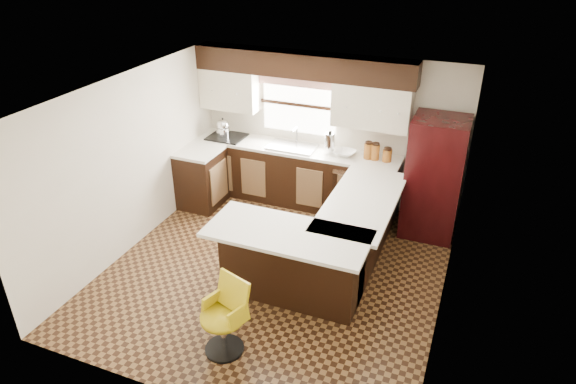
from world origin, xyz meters
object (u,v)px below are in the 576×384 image
at_px(peninsula_long, 356,232).
at_px(refrigerator, 434,178).
at_px(peninsula_return, 292,264).
at_px(bar_chair, 222,319).

distance_m(peninsula_long, refrigerator, 1.45).
bearing_deg(refrigerator, peninsula_return, -122.24).
bearing_deg(peninsula_return, bar_chair, -105.99).
height_order(peninsula_return, bar_chair, peninsula_return).
bearing_deg(refrigerator, peninsula_long, -125.39).
relative_size(peninsula_long, refrigerator, 1.11).
bearing_deg(peninsula_return, refrigerator, 57.76).
height_order(peninsula_long, refrigerator, refrigerator).
height_order(peninsula_long, bar_chair, peninsula_long).
xyz_separation_m(peninsula_return, bar_chair, (-0.33, -1.14, -0.02)).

